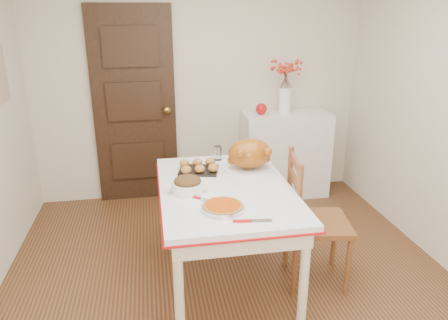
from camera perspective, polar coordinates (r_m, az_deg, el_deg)
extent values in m
cube|color=#432113|center=(3.22, 1.81, -18.51)|extent=(3.50, 4.00, 0.00)
cube|color=beige|center=(4.57, -3.27, 10.28)|extent=(3.50, 0.00, 2.50)
cube|color=black|center=(4.55, -12.02, 7.03)|extent=(0.85, 0.06, 2.06)
cube|color=white|center=(4.75, 8.26, 0.75)|extent=(0.94, 0.42, 0.94)
sphere|color=#BA0F10|center=(4.52, 5.07, 6.92)|extent=(0.12, 0.12, 0.12)
cylinder|color=#B13B04|center=(2.61, -0.14, -6.30)|extent=(0.31, 0.31, 0.05)
cylinder|color=white|center=(3.48, -0.85, 0.95)|extent=(0.07, 0.07, 0.12)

